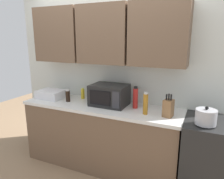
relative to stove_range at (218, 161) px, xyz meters
name	(u,v)px	position (x,y,z in m)	size (l,w,h in m)	color
wall_back_with_cabinets	(108,54)	(-1.48, 0.25, 1.12)	(3.05, 0.38, 2.60)	silver
counter_run	(101,135)	(-1.48, 0.02, 0.00)	(2.18, 0.63, 0.90)	brown
stove_range	(218,161)	(0.00, 0.00, 0.00)	(0.76, 0.64, 0.91)	black
kettle	(206,117)	(-0.17, -0.14, 0.54)	(0.21, 0.21, 0.19)	#B2B2B7
microwave	(109,95)	(-1.37, 0.07, 0.59)	(0.48, 0.37, 0.28)	black
dish_rack	(51,94)	(-2.31, 0.02, 0.51)	(0.38, 0.30, 0.12)	silver
knife_block	(168,108)	(-0.57, -0.05, 0.55)	(0.12, 0.14, 0.28)	brown
bottle_soy_dark	(68,96)	(-1.98, -0.03, 0.53)	(0.06, 0.06, 0.18)	black
bottle_yellow_mustard	(83,94)	(-1.86, 0.19, 0.52)	(0.05, 0.05, 0.16)	gold
bottle_amber_vinegar	(145,104)	(-0.83, -0.08, 0.58)	(0.06, 0.06, 0.27)	#AD701E
bottle_red_sauce	(135,98)	(-1.01, 0.10, 0.59)	(0.07, 0.07, 0.29)	red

